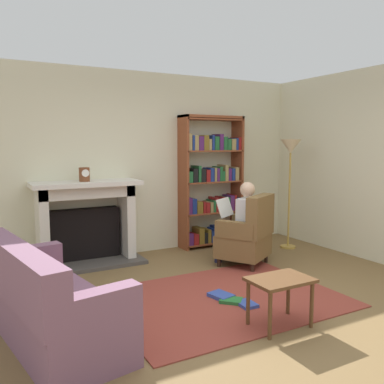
{
  "coord_description": "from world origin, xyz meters",
  "views": [
    {
      "loc": [
        -2.29,
        -3.2,
        1.65
      ],
      "look_at": [
        0.1,
        1.2,
        1.05
      ],
      "focal_mm": 38.0,
      "sensor_mm": 36.0,
      "label": 1
    }
  ],
  "objects_px": {
    "fireplace": "(86,220)",
    "side_table": "(280,286)",
    "mantel_clock": "(84,174)",
    "seated_reader": "(240,219)",
    "floor_lamp": "(290,156)",
    "armchair_reading": "(248,235)",
    "bookshelf": "(211,183)",
    "sofa_floral": "(47,304)"
  },
  "relations": [
    {
      "from": "side_table",
      "to": "mantel_clock",
      "type": "bearing_deg",
      "value": 111.62
    },
    {
      "from": "seated_reader",
      "to": "side_table",
      "type": "bearing_deg",
      "value": 34.3
    },
    {
      "from": "armchair_reading",
      "to": "seated_reader",
      "type": "height_order",
      "value": "seated_reader"
    },
    {
      "from": "bookshelf",
      "to": "seated_reader",
      "type": "distance_m",
      "value": 1.16
    },
    {
      "from": "fireplace",
      "to": "seated_reader",
      "type": "bearing_deg",
      "value": -29.36
    },
    {
      "from": "mantel_clock",
      "to": "bookshelf",
      "type": "distance_m",
      "value": 2.07
    },
    {
      "from": "bookshelf",
      "to": "side_table",
      "type": "height_order",
      "value": "bookshelf"
    },
    {
      "from": "fireplace",
      "to": "side_table",
      "type": "distance_m",
      "value": 2.99
    },
    {
      "from": "seated_reader",
      "to": "floor_lamp",
      "type": "height_order",
      "value": "floor_lamp"
    },
    {
      "from": "bookshelf",
      "to": "armchair_reading",
      "type": "distance_m",
      "value": 1.32
    },
    {
      "from": "sofa_floral",
      "to": "bookshelf",
      "type": "bearing_deg",
      "value": -63.95
    },
    {
      "from": "armchair_reading",
      "to": "sofa_floral",
      "type": "xyz_separation_m",
      "value": [
        -2.75,
        -0.94,
        -0.1
      ]
    },
    {
      "from": "side_table",
      "to": "floor_lamp",
      "type": "relative_size",
      "value": 0.33
    },
    {
      "from": "sofa_floral",
      "to": "armchair_reading",
      "type": "bearing_deg",
      "value": -81.3
    },
    {
      "from": "sofa_floral",
      "to": "floor_lamp",
      "type": "relative_size",
      "value": 1.05
    },
    {
      "from": "fireplace",
      "to": "bookshelf",
      "type": "height_order",
      "value": "bookshelf"
    },
    {
      "from": "bookshelf",
      "to": "armchair_reading",
      "type": "xyz_separation_m",
      "value": [
        -0.13,
        -1.17,
        -0.6
      ]
    },
    {
      "from": "sofa_floral",
      "to": "mantel_clock",
      "type": "bearing_deg",
      "value": -32.86
    },
    {
      "from": "sofa_floral",
      "to": "fireplace",
      "type": "bearing_deg",
      "value": -32.48
    },
    {
      "from": "seated_reader",
      "to": "armchair_reading",
      "type": "bearing_deg",
      "value": 90.0
    },
    {
      "from": "fireplace",
      "to": "side_table",
      "type": "bearing_deg",
      "value": -69.56
    },
    {
      "from": "fireplace",
      "to": "armchair_reading",
      "type": "xyz_separation_m",
      "value": [
        1.9,
        -1.13,
        -0.18
      ]
    },
    {
      "from": "side_table",
      "to": "fireplace",
      "type": "bearing_deg",
      "value": 110.44
    },
    {
      "from": "bookshelf",
      "to": "seated_reader",
      "type": "height_order",
      "value": "bookshelf"
    },
    {
      "from": "fireplace",
      "to": "bookshelf",
      "type": "relative_size",
      "value": 0.7
    },
    {
      "from": "bookshelf",
      "to": "mantel_clock",
      "type": "bearing_deg",
      "value": -176.23
    },
    {
      "from": "fireplace",
      "to": "mantel_clock",
      "type": "bearing_deg",
      "value": -104.39
    },
    {
      "from": "seated_reader",
      "to": "fireplace",
      "type": "bearing_deg",
      "value": -60.59
    },
    {
      "from": "mantel_clock",
      "to": "side_table",
      "type": "distance_m",
      "value": 3.02
    },
    {
      "from": "fireplace",
      "to": "floor_lamp",
      "type": "height_order",
      "value": "floor_lamp"
    },
    {
      "from": "seated_reader",
      "to": "side_table",
      "type": "relative_size",
      "value": 2.04
    },
    {
      "from": "bookshelf",
      "to": "floor_lamp",
      "type": "xyz_separation_m",
      "value": [
        1.0,
        -0.71,
        0.43
      ]
    },
    {
      "from": "sofa_floral",
      "to": "side_table",
      "type": "height_order",
      "value": "sofa_floral"
    },
    {
      "from": "bookshelf",
      "to": "floor_lamp",
      "type": "bearing_deg",
      "value": -35.56
    },
    {
      "from": "side_table",
      "to": "seated_reader",
      "type": "bearing_deg",
      "value": 65.54
    },
    {
      "from": "floor_lamp",
      "to": "bookshelf",
      "type": "bearing_deg",
      "value": 144.44
    },
    {
      "from": "seated_reader",
      "to": "floor_lamp",
      "type": "bearing_deg",
      "value": 165.4
    },
    {
      "from": "side_table",
      "to": "floor_lamp",
      "type": "xyz_separation_m",
      "value": [
        1.99,
        2.11,
        1.07
      ]
    },
    {
      "from": "seated_reader",
      "to": "side_table",
      "type": "xyz_separation_m",
      "value": [
        -0.8,
        -1.76,
        -0.24
      ]
    },
    {
      "from": "armchair_reading",
      "to": "seated_reader",
      "type": "relative_size",
      "value": 0.85
    },
    {
      "from": "seated_reader",
      "to": "bookshelf",
      "type": "bearing_deg",
      "value": -131.23
    },
    {
      "from": "bookshelf",
      "to": "sofa_floral",
      "type": "xyz_separation_m",
      "value": [
        -2.88,
        -2.11,
        -0.7
      ]
    }
  ]
}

